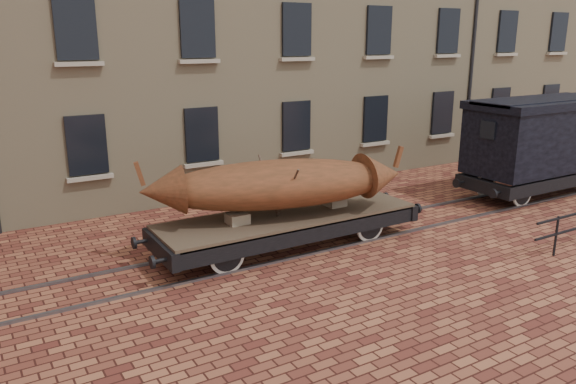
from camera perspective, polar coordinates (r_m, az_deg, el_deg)
ground at (r=15.54m, az=7.32°, el=-4.04°), size 90.00×90.00×0.00m
rail_track at (r=15.53m, az=7.32°, el=-3.94°), size 30.00×1.52×0.06m
flatcar_wagon at (r=14.07m, az=0.06°, el=-2.95°), size 7.51×2.04×1.13m
iron_boat at (r=13.64m, az=-1.06°, el=0.84°), size 6.63×3.19×1.59m
goods_van at (r=20.48m, az=24.45°, el=5.29°), size 6.26×2.28×3.24m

